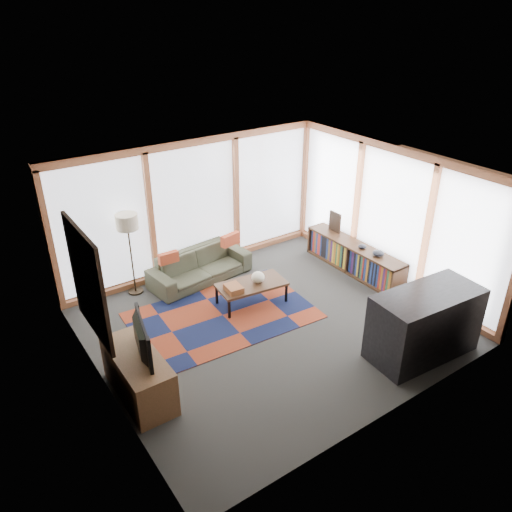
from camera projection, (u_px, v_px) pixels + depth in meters
ground at (270, 324)px, 8.30m from camera, size 5.50×5.50×0.00m
room_envelope at (275, 221)px, 8.25m from camera, size 5.52×5.02×2.62m
rug at (223, 315)px, 8.51m from camera, size 3.12×2.11×0.01m
sofa at (200, 266)px, 9.48m from camera, size 2.05×0.99×0.58m
pillow_left at (168, 258)px, 8.95m from camera, size 0.37×0.12×0.20m
pillow_right at (230, 239)px, 9.60m from camera, size 0.42×0.19×0.22m
floor_lamp at (131, 255)px, 8.84m from camera, size 0.39×0.39×1.55m
coffee_table at (252, 293)px, 8.78m from camera, size 1.26×0.73×0.40m
book_stack at (234, 289)px, 8.43m from camera, size 0.28×0.33×0.10m
vase at (258, 277)px, 8.68m from camera, size 0.28×0.28×0.20m
bookshelf at (354, 258)px, 9.78m from camera, size 0.42×2.33×0.58m
bowl_a at (378, 253)px, 9.20m from camera, size 0.26×0.26×0.11m
bowl_b at (362, 246)px, 9.48m from camera, size 0.16×0.16×0.08m
shelf_picture at (335, 222)px, 10.12m from camera, size 0.04×0.31×0.41m
tv_console at (139, 375)px, 6.67m from camera, size 0.55×1.32×0.66m
television at (137, 339)px, 6.41m from camera, size 0.33×0.91×0.52m
bar_counter at (424, 324)px, 7.39m from camera, size 1.72×0.90×1.05m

